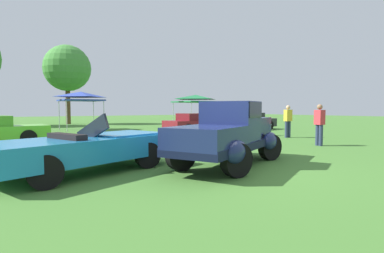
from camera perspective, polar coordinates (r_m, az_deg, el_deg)
The scene contains 11 objects.
ground_plane at distance 7.99m, azimuth 7.46°, elevation -7.58°, with size 120.00×120.00×0.00m, color #42752D.
feature_pickup_truck at distance 8.25m, azimuth 6.91°, elevation -1.16°, with size 4.60×3.24×1.70m.
neighbor_convertible at distance 7.73m, azimuth -18.72°, elevation -3.76°, with size 4.65×2.96×1.40m.
show_car_burgundy at distance 19.00m, azimuth 0.62°, elevation 0.57°, with size 3.91×1.87×1.22m.
show_car_charcoal at distance 22.53m, azimuth 10.78°, elevation 0.94°, with size 4.28×2.15×1.22m.
spectator_near_truck at distance 16.83m, azimuth 17.33°, elevation 1.14°, with size 0.41×0.26×1.69m.
spectator_between_cars at distance 17.51m, azimuth 10.61°, elevation 1.31°, with size 0.46×0.43×1.69m.
spectator_by_row at distance 13.55m, azimuth 22.52°, elevation 0.55°, with size 0.35×0.45×1.69m.
canopy_tent_center_field at distance 23.18m, azimuth -19.89°, elevation 5.37°, with size 2.73×2.73×2.71m.
canopy_tent_right_field at distance 26.75m, azimuth 0.72°, elevation 5.27°, with size 3.19×3.19×2.71m.
treeline_center at distance 32.76m, azimuth -22.10°, elevation 9.93°, with size 4.46×4.46×7.68m.
Camera 1 is at (-5.22, -5.87, 1.51)m, focal length 28.81 mm.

